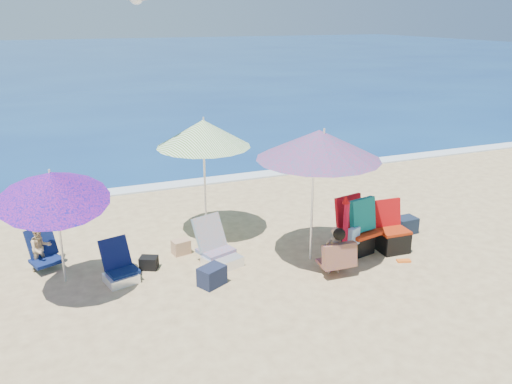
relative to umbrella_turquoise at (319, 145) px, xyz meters
name	(u,v)px	position (x,y,z in m)	size (l,w,h in m)	color
ground	(299,278)	(-0.50, -0.44, -1.93)	(120.00, 120.00, 0.00)	#D8BC84
sea	(80,59)	(-0.50, 44.56, -1.98)	(120.00, 80.00, 0.12)	navy
foam	(204,181)	(-0.50, 4.66, -1.91)	(120.00, 0.50, 0.04)	white
umbrella_turquoise	(319,145)	(0.00, 0.00, 0.00)	(2.35, 2.35, 2.19)	white
umbrella_striped	(203,133)	(-1.33, 1.63, -0.05)	(2.00, 2.00, 2.15)	white
umbrella_blue	(53,186)	(-3.79, 0.30, -0.29)	(1.55, 1.61, 2.01)	silver
furled_umbrella	(345,226)	(0.41, -0.23, -1.30)	(0.14, 0.13, 1.15)	red
chair_navy	(120,270)	(-3.02, 0.49, -1.77)	(0.56, 0.65, 0.61)	#0B1940
chair_rainbow	(218,252)	(-1.48, 0.50, -1.74)	(0.71, 0.88, 0.73)	#BF4643
camp_chair_left	(392,236)	(1.39, -0.14, -1.68)	(0.51, 0.51, 0.85)	#9D280B
camp_chair_right	(355,233)	(0.75, 0.00, -1.57)	(0.67, 0.70, 1.00)	red
person_center	(336,252)	(0.07, -0.55, -1.55)	(0.54, 0.48, 0.78)	tan
person_left	(41,248)	(-4.09, 1.34, -1.57)	(0.56, 0.67, 0.79)	tan
bag_navy_a	(212,276)	(-1.78, -0.16, -1.78)	(0.46, 0.42, 0.29)	#1A213A
bag_black_a	(149,263)	(-2.55, 0.71, -1.83)	(0.33, 0.30, 0.20)	black
bag_tan	(181,247)	(-1.95, 1.05, -1.81)	(0.31, 0.25, 0.24)	tan
bag_navy_b	(405,225)	(2.08, 0.39, -1.78)	(0.40, 0.31, 0.29)	#162131
orange_item	(404,261)	(1.32, -0.59, -1.92)	(0.24, 0.16, 0.03)	orange
seagull	(136,0)	(-2.33, 1.46, 2.06)	(0.77, 0.36, 0.13)	white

